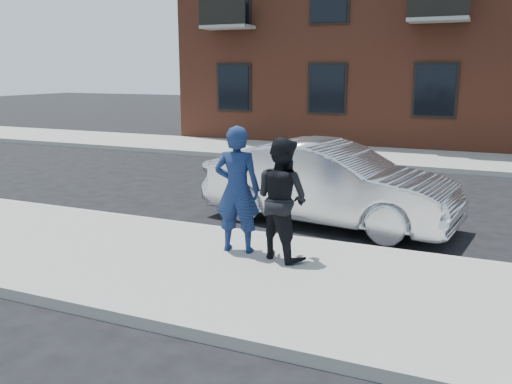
% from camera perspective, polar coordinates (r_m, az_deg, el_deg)
% --- Properties ---
extents(ground, '(100.00, 100.00, 0.00)m').
position_cam_1_polar(ground, '(7.48, 6.37, -9.83)').
color(ground, black).
rests_on(ground, ground).
extents(near_sidewalk, '(50.00, 3.50, 0.15)m').
position_cam_1_polar(near_sidewalk, '(7.23, 5.79, -9.98)').
color(near_sidewalk, gray).
rests_on(near_sidewalk, ground).
extents(near_curb, '(50.00, 0.10, 0.15)m').
position_cam_1_polar(near_curb, '(8.86, 9.39, -5.78)').
color(near_curb, '#999691').
rests_on(near_curb, ground).
extents(far_sidewalk, '(50.00, 3.50, 0.15)m').
position_cam_1_polar(far_sidewalk, '(18.20, 17.02, 3.33)').
color(far_sidewalk, gray).
rests_on(far_sidewalk, ground).
extents(far_curb, '(50.00, 0.10, 0.15)m').
position_cam_1_polar(far_curb, '(16.43, 16.26, 2.43)').
color(far_curb, '#999691').
rests_on(far_curb, ground).
extents(silver_sedan, '(4.90, 2.24, 1.56)m').
position_cam_1_polar(silver_sedan, '(10.23, 7.69, 0.87)').
color(silver_sedan, silver).
rests_on(silver_sedan, ground).
extents(man_hoodie, '(0.76, 0.56, 1.92)m').
position_cam_1_polar(man_hoodie, '(8.11, -1.99, 0.26)').
color(man_hoodie, navy).
rests_on(man_hoodie, near_sidewalk).
extents(man_peacoat, '(1.06, 0.95, 1.78)m').
position_cam_1_polar(man_peacoat, '(7.84, 2.73, -0.70)').
color(man_peacoat, black).
rests_on(man_peacoat, near_sidewalk).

